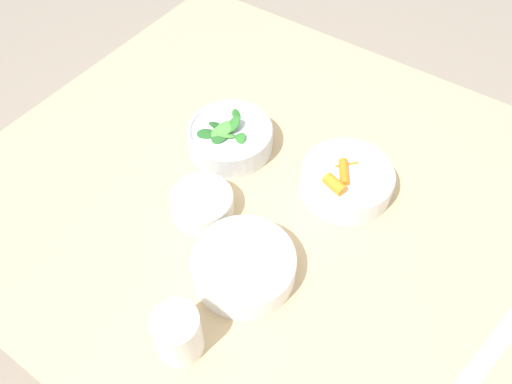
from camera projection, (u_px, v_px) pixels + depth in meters
ground_plane at (261, 332)px, 1.56m from camera, size 10.00×10.00×0.00m
dining_table at (263, 215)px, 1.07m from camera, size 1.01×1.10×0.74m
bowl_carrots at (347, 179)px, 0.95m from camera, size 0.18×0.18×0.07m
bowl_greens at (230, 137)px, 1.02m from camera, size 0.18×0.18×0.08m
bowl_beans_hotdog at (244, 266)px, 0.84m from camera, size 0.18×0.18×0.05m
bowl_cookies at (202, 203)px, 0.92m from camera, size 0.12×0.12×0.05m
ruler at (505, 333)px, 0.79m from camera, size 0.34×0.09×0.00m
cup at (178, 334)px, 0.75m from camera, size 0.07×0.07×0.09m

